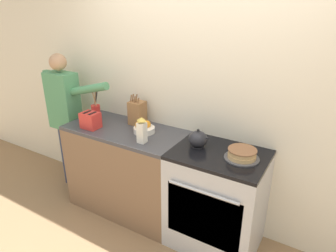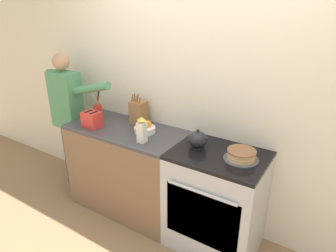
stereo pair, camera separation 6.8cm
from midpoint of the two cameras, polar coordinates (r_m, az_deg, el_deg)
The scene contains 12 objects.
ground_plane at distance 2.93m, azimuth -0.35°, elevation -22.23°, with size 16.00×16.00×0.00m, color #93704C.
wall_back at distance 2.72m, azimuth 6.20°, elevation 6.09°, with size 8.00×0.04×2.60m.
counter_cabinet at distance 3.16m, azimuth -8.41°, elevation -8.23°, with size 1.20×0.58×0.92m.
stove_range at distance 2.73m, azimuth 8.42°, elevation -13.75°, with size 0.78×0.61×0.92m.
layer_cake at distance 2.42m, azimuth 13.13°, elevation -5.26°, with size 0.28×0.28×0.08m.
tea_kettle at distance 2.55m, azimuth 4.98°, elevation -2.50°, with size 0.20×0.16×0.16m.
knife_block at distance 3.01m, azimuth -6.51°, elevation 2.52°, with size 0.15×0.14×0.31m.
utensil_crock at distance 3.21m, azimuth -14.16°, elevation 2.67°, with size 0.09×0.09×0.34m.
fruit_bowl at distance 2.84m, azimuth -5.29°, elevation -0.39°, with size 0.20×0.20×0.11m.
toaster at distance 3.02m, azimuth -15.17°, elevation 1.06°, with size 0.19×0.14×0.16m.
milk_carton at distance 2.61m, azimuth -5.75°, elevation -0.90°, with size 0.07×0.07×0.24m.
person_baker at distance 3.52m, azimuth -19.49°, elevation 2.59°, with size 0.91×0.20×1.58m.
Camera 1 is at (1.05, -1.79, 2.07)m, focal length 32.00 mm.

